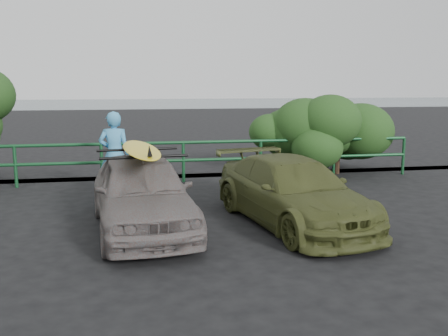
% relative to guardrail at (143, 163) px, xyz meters
% --- Properties ---
extents(ground, '(80.00, 80.00, 0.00)m').
position_rel_guardrail_xyz_m(ground, '(0.00, -5.00, -0.52)').
color(ground, black).
extents(ocean, '(200.00, 200.00, 0.00)m').
position_rel_guardrail_xyz_m(ocean, '(0.00, 55.00, -0.52)').
color(ocean, slate).
rests_on(ocean, ground).
extents(guardrail, '(14.00, 0.08, 1.04)m').
position_rel_guardrail_xyz_m(guardrail, '(0.00, 0.00, 0.00)').
color(guardrail, '#134422').
rests_on(guardrail, ground).
extents(shrub_right, '(3.20, 2.40, 2.01)m').
position_rel_guardrail_xyz_m(shrub_right, '(5.00, 0.50, 0.48)').
color(shrub_right, '#234719').
rests_on(shrub_right, ground).
extents(sedan, '(1.94, 3.97, 1.30)m').
position_rel_guardrail_xyz_m(sedan, '(-0.09, -4.05, 0.13)').
color(sedan, slate).
rests_on(sedan, ground).
extents(olive_vehicle, '(2.41, 4.26, 1.16)m').
position_rel_guardrail_xyz_m(olive_vehicle, '(2.54, -4.12, 0.06)').
color(olive_vehicle, '#434920').
rests_on(olive_vehicle, ground).
extents(man, '(0.73, 0.53, 1.87)m').
position_rel_guardrail_xyz_m(man, '(-0.63, -1.30, 0.41)').
color(man, '#449ACE').
rests_on(man, ground).
extents(roof_rack, '(1.49, 1.12, 0.05)m').
position_rel_guardrail_xyz_m(roof_rack, '(-0.09, -4.05, 0.81)').
color(roof_rack, black).
rests_on(roof_rack, sedan).
extents(surfboard, '(0.82, 2.65, 0.08)m').
position_rel_guardrail_xyz_m(surfboard, '(-0.09, -4.05, 0.87)').
color(surfboard, yellow).
rests_on(surfboard, roof_rack).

